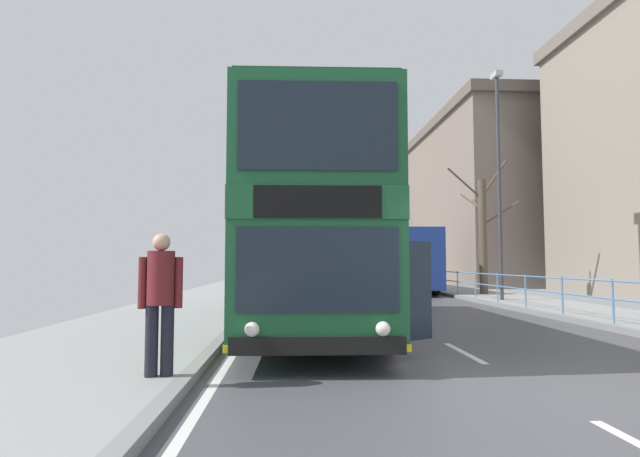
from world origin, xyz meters
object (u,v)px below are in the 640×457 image
object	(u,v)px
double_decker_bus_main	(311,233)
background_bus_far_lane	(397,260)
street_lamp_far_side	(499,168)
pedestrian_companion	(160,295)
bare_tree_far_01	(483,232)
background_building_01	(468,216)
bare_tree_far_00	(385,242)
background_building_00	(506,202)

from	to	relation	value
double_decker_bus_main	background_bus_far_lane	xyz separation A→B (m)	(5.23, 15.06, -0.54)
double_decker_bus_main	street_lamp_far_side	xyz separation A→B (m)	(7.60, 6.95, 2.97)
pedestrian_companion	street_lamp_far_side	distance (m)	16.48
bare_tree_far_01	street_lamp_far_side	bearing A→B (deg)	-101.17
pedestrian_companion	background_building_01	world-z (taller)	background_building_01
pedestrian_companion	bare_tree_far_00	size ratio (longest dim) A/B	0.25
bare_tree_far_00	background_building_00	distance (m)	11.00
pedestrian_companion	street_lamp_far_side	size ratio (longest dim) A/B	0.20
bare_tree_far_01	background_bus_far_lane	bearing A→B (deg)	125.04
pedestrian_companion	bare_tree_far_01	bearing A→B (deg)	57.43
bare_tree_far_00	background_building_01	world-z (taller)	background_building_01
background_bus_far_lane	bare_tree_far_00	xyz separation A→B (m)	(2.64, 17.61, 1.73)
background_bus_far_lane	bare_tree_far_01	size ratio (longest dim) A/B	1.72
street_lamp_far_side	bare_tree_far_00	size ratio (longest dim) A/B	1.27
double_decker_bus_main	bare_tree_far_01	xyz separation A→B (m)	(8.33, 10.63, 0.73)
background_bus_far_lane	background_building_01	xyz separation A→B (m)	(12.20, 23.08, 4.57)
street_lamp_far_side	background_building_01	world-z (taller)	background_building_01
pedestrian_companion	bare_tree_far_01	distance (m)	19.49
double_decker_bus_main	pedestrian_companion	xyz separation A→B (m)	(-2.11, -5.72, -1.12)
bare_tree_far_00	background_building_01	distance (m)	11.38
background_bus_far_lane	double_decker_bus_main	bearing A→B (deg)	-109.13
street_lamp_far_side	background_building_00	world-z (taller)	background_building_00
pedestrian_companion	double_decker_bus_main	bearing A→B (deg)	69.71
bare_tree_far_00	background_building_00	size ratio (longest dim) A/B	0.38
background_building_00	pedestrian_companion	bearing A→B (deg)	-119.90
background_bus_far_lane	pedestrian_companion	distance (m)	22.04
double_decker_bus_main	pedestrian_companion	size ratio (longest dim) A/B	6.22
double_decker_bus_main	background_building_00	bearing A→B (deg)	58.19
bare_tree_far_00	bare_tree_far_01	distance (m)	22.05
pedestrian_companion	background_building_00	size ratio (longest dim) A/B	0.10
background_bus_far_lane	pedestrian_companion	size ratio (longest dim) A/B	5.83
background_bus_far_lane	background_building_00	bearing A→B (deg)	45.03
double_decker_bus_main	background_building_00	distance (m)	30.78
background_building_00	background_building_01	bearing A→B (deg)	83.73
street_lamp_far_side	bare_tree_far_01	distance (m)	4.37
double_decker_bus_main	street_lamp_far_side	size ratio (longest dim) A/B	1.24
pedestrian_companion	bare_tree_far_01	world-z (taller)	bare_tree_far_01
double_decker_bus_main	background_building_01	xyz separation A→B (m)	(17.43, 38.14, 4.03)
pedestrian_companion	background_building_01	xyz separation A→B (m)	(19.54, 43.85, 5.14)
pedestrian_companion	background_bus_far_lane	bearing A→B (deg)	70.55
pedestrian_companion	street_lamp_far_side	bearing A→B (deg)	52.51
double_decker_bus_main	pedestrian_companion	distance (m)	6.20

